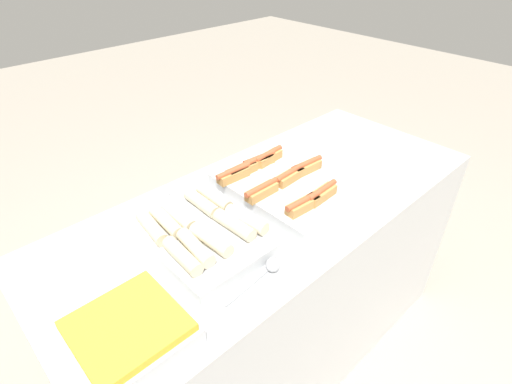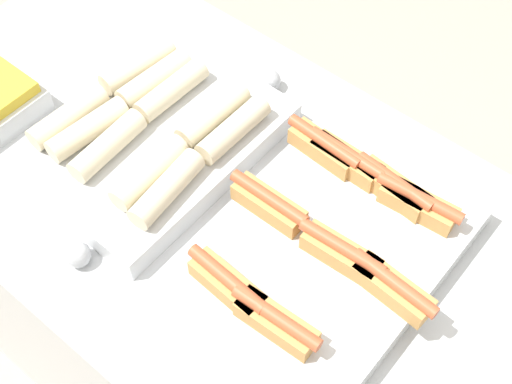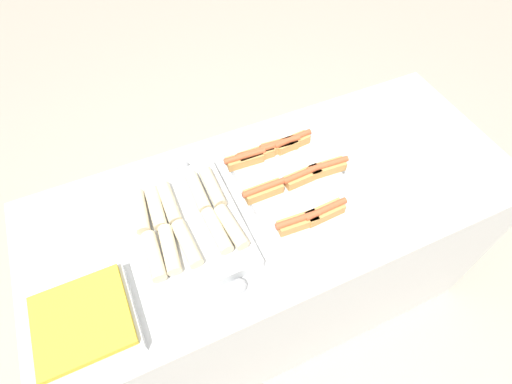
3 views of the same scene
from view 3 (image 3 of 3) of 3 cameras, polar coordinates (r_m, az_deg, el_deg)
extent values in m
plane|color=#ADA393|center=(2.26, 2.17, -14.63)|extent=(12.00, 12.00, 0.00)
cube|color=silver|center=(1.83, 2.62, -9.21)|extent=(1.81, 0.76, 0.93)
cube|color=silver|center=(1.44, 5.49, 0.70)|extent=(0.35, 0.51, 0.05)
cube|color=tan|center=(1.45, 10.19, 3.30)|extent=(0.14, 0.05, 0.04)
cylinder|color=#C15633|center=(1.44, 10.30, 3.82)|extent=(0.16, 0.03, 0.02)
cube|color=tan|center=(1.46, -1.62, 4.64)|extent=(0.14, 0.05, 0.04)
cylinder|color=#C15633|center=(1.44, -1.63, 5.17)|extent=(0.16, 0.03, 0.02)
cube|color=tan|center=(1.37, 1.02, 0.21)|extent=(0.14, 0.04, 0.04)
cylinder|color=#C15633|center=(1.35, 1.04, 0.72)|extent=(0.16, 0.02, 0.02)
cube|color=tan|center=(1.30, 5.97, -4.40)|extent=(0.14, 0.05, 0.04)
cylinder|color=#C15633|center=(1.28, 6.05, -3.92)|extent=(0.16, 0.03, 0.02)
cube|color=tan|center=(1.50, 3.42, 6.52)|extent=(0.14, 0.06, 0.04)
cylinder|color=#C15633|center=(1.49, 3.46, 7.05)|extent=(0.16, 0.04, 0.02)
cube|color=tan|center=(1.47, 0.01, 5.32)|extent=(0.14, 0.05, 0.04)
cylinder|color=#C15633|center=(1.46, 0.01, 5.85)|extent=(0.16, 0.02, 0.02)
cube|color=tan|center=(1.33, 9.81, -2.91)|extent=(0.14, 0.05, 0.04)
cylinder|color=#C15633|center=(1.32, 9.93, -2.43)|extent=(0.16, 0.03, 0.02)
cube|color=tan|center=(1.52, 5.20, 7.05)|extent=(0.14, 0.06, 0.04)
cylinder|color=#C15633|center=(1.50, 5.26, 7.58)|extent=(0.16, 0.04, 0.02)
cube|color=tan|center=(1.41, 6.72, 2.04)|extent=(0.14, 0.05, 0.04)
cylinder|color=#C15633|center=(1.40, 6.80, 2.56)|extent=(0.16, 0.03, 0.02)
cube|color=silver|center=(1.36, -9.79, -4.94)|extent=(0.35, 0.46, 0.05)
cylinder|color=beige|center=(1.27, -9.80, -7.25)|extent=(0.05, 0.16, 0.05)
cylinder|color=beige|center=(1.27, -12.25, -7.99)|extent=(0.06, 0.17, 0.05)
cylinder|color=beige|center=(1.28, -5.61, -5.51)|extent=(0.05, 0.16, 0.05)
cylinder|color=beige|center=(1.37, -8.34, 0.07)|extent=(0.05, 0.16, 0.05)
cylinder|color=beige|center=(1.37, -16.22, -2.67)|extent=(0.06, 0.17, 0.05)
cylinder|color=beige|center=(1.38, -6.24, 0.70)|extent=(0.05, 0.16, 0.05)
cylinder|color=beige|center=(1.36, -12.30, -1.52)|extent=(0.05, 0.16, 0.05)
cylinder|color=beige|center=(1.27, -14.39, -8.85)|extent=(0.05, 0.16, 0.05)
cylinder|color=beige|center=(1.28, -3.52, -4.97)|extent=(0.06, 0.17, 0.05)
cylinder|color=beige|center=(1.36, -14.15, -2.15)|extent=(0.06, 0.17, 0.05)
cube|color=silver|center=(1.29, -23.12, -17.02)|extent=(0.28, 0.27, 0.05)
cube|color=gold|center=(1.26, -23.67, -16.43)|extent=(0.26, 0.25, 0.02)
cylinder|color=#B2B5BA|center=(1.25, -6.74, -15.22)|extent=(0.20, 0.03, 0.01)
sphere|color=#B2B5BA|center=(1.24, -2.40, -13.23)|extent=(0.05, 0.05, 0.05)
cylinder|color=#B2B5BA|center=(1.53, -13.62, 2.10)|extent=(0.19, 0.02, 0.01)
sphere|color=#B2B5BA|center=(1.52, -10.43, 3.68)|extent=(0.05, 0.05, 0.05)
camera|label=1|loc=(0.57, -87.21, -47.68)|focal=28.00mm
camera|label=2|loc=(0.81, 59.59, 25.02)|focal=50.00mm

